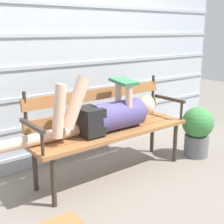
{
  "coord_description": "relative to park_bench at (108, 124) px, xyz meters",
  "views": [
    {
      "loc": [
        -1.77,
        -2.2,
        1.41
      ],
      "look_at": [
        0.0,
        0.06,
        0.65
      ],
      "focal_mm": 49.71,
      "sensor_mm": 36.0,
      "label": 1
    }
  ],
  "objects": [
    {
      "name": "park_bench",
      "position": [
        0.0,
        0.0,
        0.0
      ],
      "size": [
        1.68,
        0.47,
        0.91
      ],
      "color": "#9E6638",
      "rests_on": "ground"
    },
    {
      "name": "potted_plant",
      "position": [
        1.06,
        -0.29,
        -0.19
      ],
      "size": [
        0.36,
        0.36,
        0.57
      ],
      "color": "slate",
      "rests_on": "ground"
    },
    {
      "name": "house_siding",
      "position": [
        0.0,
        0.59,
        0.54
      ],
      "size": [
        4.45,
        0.08,
        2.11
      ],
      "color": "#B2BCC6",
      "rests_on": "ground"
    },
    {
      "name": "ground_plane",
      "position": [
        0.0,
        -0.12,
        -0.51
      ],
      "size": [
        12.0,
        12.0,
        0.0
      ],
      "primitive_type": "plane",
      "color": "gray"
    },
    {
      "name": "reclining_person",
      "position": [
        -0.08,
        -0.07,
        0.12
      ],
      "size": [
        1.74,
        0.28,
        0.57
      ],
      "color": "#514784"
    }
  ]
}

